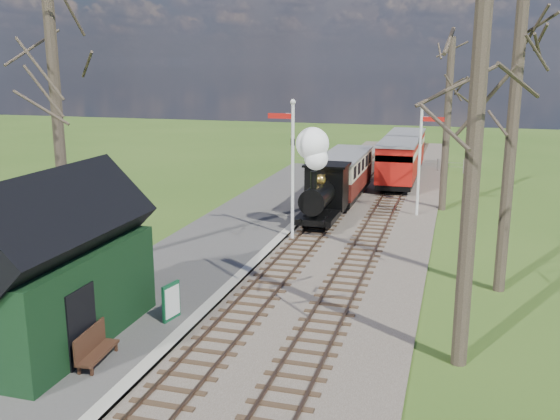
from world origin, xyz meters
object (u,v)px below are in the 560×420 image
at_px(locomotive, 321,183).
at_px(coach, 344,173).
at_px(semaphore_far, 421,152).
at_px(station_shed, 51,269).
at_px(red_carriage_a, 398,163).
at_px(red_carriage_b, 406,151).
at_px(sign_board, 171,301).
at_px(bench, 94,347).
at_px(semaphore_near, 291,160).
at_px(person, 143,290).

distance_m(locomotive, coach, 6.10).
distance_m(semaphore_far, coach, 5.45).
bearing_deg(station_shed, coach, 78.29).
relative_size(locomotive, coach, 0.62).
height_order(locomotive, red_carriage_a, locomotive).
height_order(station_shed, red_carriage_b, station_shed).
distance_m(coach, sign_board, 18.69).
xyz_separation_m(station_shed, bench, (1.75, -0.91, -1.64)).
bearing_deg(sign_board, semaphore_near, 83.89).
bearing_deg(sign_board, bench, -103.24).
relative_size(locomotive, sign_board, 4.18).
relative_size(locomotive, red_carriage_a, 0.83).
bearing_deg(sign_board, locomotive, 81.76).
height_order(semaphore_near, sign_board, semaphore_near).
xyz_separation_m(semaphore_far, person, (-7.40, -15.37, -2.53)).
height_order(red_carriage_a, red_carriage_b, same).
distance_m(red_carriage_b, person, 28.50).
relative_size(red_carriage_b, person, 4.64).
bearing_deg(semaphore_near, locomotive, 74.11).
bearing_deg(red_carriage_a, person, -104.09).
bearing_deg(locomotive, sign_board, -98.24).
xyz_separation_m(station_shed, sign_board, (2.47, 2.14, -1.50)).
distance_m(locomotive, red_carriage_b, 16.13).
bearing_deg(person, station_shed, 159.85).
bearing_deg(locomotive, red_carriage_a, 75.91).
distance_m(station_shed, person, 3.26).
xyz_separation_m(coach, person, (-3.03, -18.09, -0.78)).
distance_m(station_shed, red_carriage_b, 31.34).
bearing_deg(red_carriage_a, locomotive, -104.09).
relative_size(semaphore_near, semaphore_far, 1.09).
distance_m(semaphore_far, red_carriage_a, 7.48).
height_order(coach, sign_board, coach).
xyz_separation_m(red_carriage_b, sign_board, (-4.42, -28.42, -0.89)).
distance_m(semaphore_near, red_carriage_b, 18.97).
bearing_deg(sign_board, red_carriage_b, 81.15).
bearing_deg(semaphore_far, red_carriage_b, 98.04).
distance_m(station_shed, locomotive, 15.28).
xyz_separation_m(semaphore_near, semaphore_far, (5.14, 6.00, -0.27)).
bearing_deg(sign_board, coach, 84.39).
xyz_separation_m(bench, person, (-0.49, 3.55, 0.19)).
height_order(red_carriage_a, person, red_carriage_a).
height_order(locomotive, sign_board, locomotive).
bearing_deg(red_carriage_a, bench, -101.20).
relative_size(semaphore_far, red_carriage_a, 1.00).
relative_size(semaphore_far, red_carriage_b, 1.00).
bearing_deg(person, semaphore_far, -20.18).
bearing_deg(red_carriage_a, red_carriage_b, 90.00).
bearing_deg(coach, person, -99.50).
xyz_separation_m(semaphore_near, bench, (-1.77, -12.92, -3.00)).
height_order(coach, person, coach).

